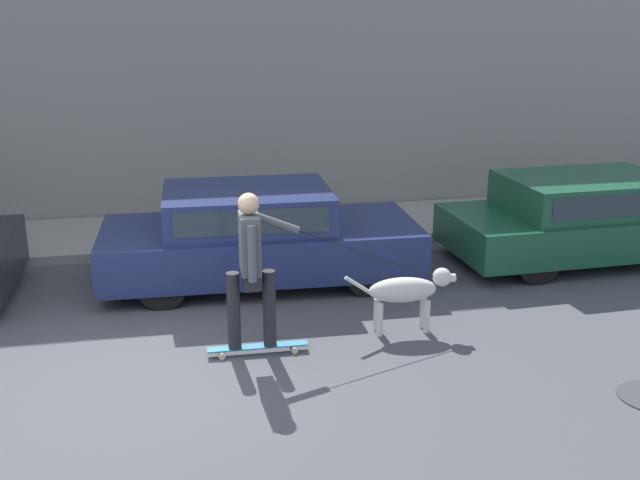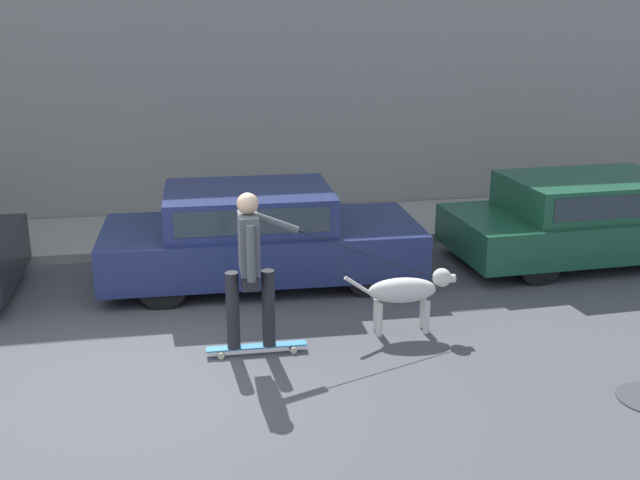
# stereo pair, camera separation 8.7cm
# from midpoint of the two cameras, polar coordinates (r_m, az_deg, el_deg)

# --- Properties ---
(ground_plane) EXTENTS (36.00, 36.00, 0.00)m
(ground_plane) POSITION_cam_midpoint_polar(r_m,az_deg,el_deg) (7.43, -13.74, -10.79)
(ground_plane) COLOR #47474C
(back_wall) EXTENTS (32.00, 0.30, 5.16)m
(back_wall) POSITION_cam_midpoint_polar(r_m,az_deg,el_deg) (12.60, -13.42, 12.93)
(back_wall) COLOR gray
(back_wall) RESTS_ON ground_plane
(sidewalk_curb) EXTENTS (30.00, 2.01, 0.14)m
(sidewalk_curb) POSITION_cam_midpoint_polar(r_m,az_deg,el_deg) (11.88, -12.79, 0.39)
(sidewalk_curb) COLOR gray
(sidewalk_curb) RESTS_ON ground_plane
(parked_car_1) EXTENTS (4.10, 1.86, 1.24)m
(parked_car_1) POSITION_cam_midpoint_polar(r_m,az_deg,el_deg) (9.72, -4.45, 0.28)
(parked_car_1) COLOR black
(parked_car_1) RESTS_ON ground_plane
(parked_car_2) EXTENTS (4.23, 1.90, 1.19)m
(parked_car_2) POSITION_cam_midpoint_polar(r_m,az_deg,el_deg) (11.24, 20.39, 1.51)
(parked_car_2) COLOR black
(parked_car_2) RESTS_ON ground_plane
(dog) EXTENTS (1.24, 0.31, 0.72)m
(dog) POSITION_cam_midpoint_polar(r_m,az_deg,el_deg) (8.24, 6.95, -3.88)
(dog) COLOR beige
(dog) RESTS_ON ground_plane
(skateboarder) EXTENTS (2.59, 0.55, 1.71)m
(skateboarder) POSITION_cam_midpoint_polar(r_m,az_deg,el_deg) (7.51, -4.96, -1.84)
(skateboarder) COLOR beige
(skateboarder) RESTS_ON ground_plane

